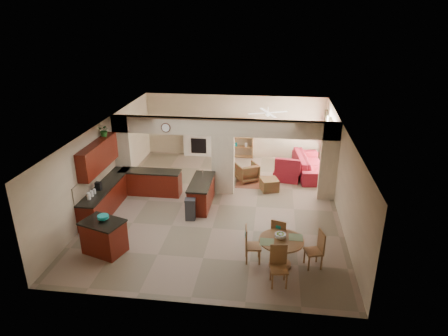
# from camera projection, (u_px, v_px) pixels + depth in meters

# --- Properties ---
(floor) EXTENTS (10.00, 10.00, 0.00)m
(floor) POSITION_uv_depth(u_px,v_px,m) (219.00, 205.00, 13.84)
(floor) COLOR #89725E
(floor) RESTS_ON ground
(ceiling) EXTENTS (10.00, 10.00, 0.00)m
(ceiling) POSITION_uv_depth(u_px,v_px,m) (219.00, 127.00, 12.79)
(ceiling) COLOR white
(ceiling) RESTS_ON wall_back
(wall_back) EXTENTS (8.00, 0.00, 8.00)m
(wall_back) POSITION_uv_depth(u_px,v_px,m) (234.00, 126.00, 17.91)
(wall_back) COLOR beige
(wall_back) RESTS_ON floor
(wall_front) EXTENTS (8.00, 0.00, 8.00)m
(wall_front) POSITION_uv_depth(u_px,v_px,m) (188.00, 252.00, 8.71)
(wall_front) COLOR beige
(wall_front) RESTS_ON floor
(wall_left) EXTENTS (0.00, 10.00, 10.00)m
(wall_left) POSITION_uv_depth(u_px,v_px,m) (105.00, 162.00, 13.78)
(wall_left) COLOR beige
(wall_left) RESTS_ON floor
(wall_right) EXTENTS (0.00, 10.00, 10.00)m
(wall_right) POSITION_uv_depth(u_px,v_px,m) (342.00, 173.00, 12.84)
(wall_right) COLOR beige
(wall_right) RESTS_ON floor
(partition_left_pier) EXTENTS (0.60, 0.25, 2.80)m
(partition_left_pier) POSITION_uv_depth(u_px,v_px,m) (123.00, 153.00, 14.67)
(partition_left_pier) COLOR beige
(partition_left_pier) RESTS_ON floor
(partition_center_pier) EXTENTS (0.80, 0.25, 2.20)m
(partition_center_pier) POSITION_uv_depth(u_px,v_px,m) (223.00, 165.00, 14.34)
(partition_center_pier) COLOR beige
(partition_center_pier) RESTS_ON floor
(partition_right_pier) EXTENTS (0.60, 0.25, 2.80)m
(partition_right_pier) POSITION_uv_depth(u_px,v_px,m) (329.00, 162.00, 13.80)
(partition_right_pier) COLOR beige
(partition_right_pier) RESTS_ON floor
(partition_header) EXTENTS (8.00, 0.25, 0.60)m
(partition_header) POSITION_uv_depth(u_px,v_px,m) (223.00, 127.00, 13.82)
(partition_header) COLOR beige
(partition_header) RESTS_ON partition_center_pier
(kitchen_counter) EXTENTS (2.52, 3.29, 1.48)m
(kitchen_counter) POSITION_uv_depth(u_px,v_px,m) (125.00, 191.00, 13.82)
(kitchen_counter) COLOR #440D07
(kitchen_counter) RESTS_ON floor
(upper_cabinets) EXTENTS (0.35, 2.40, 0.90)m
(upper_cabinets) POSITION_uv_depth(u_px,v_px,m) (98.00, 156.00, 12.83)
(upper_cabinets) COLOR #440D07
(upper_cabinets) RESTS_ON wall_left
(peninsula) EXTENTS (0.70, 1.85, 0.91)m
(peninsula) POSITION_uv_depth(u_px,v_px,m) (201.00, 193.00, 13.63)
(peninsula) COLOR #440D07
(peninsula) RESTS_ON floor
(wall_clock) EXTENTS (0.34, 0.03, 0.34)m
(wall_clock) POSITION_uv_depth(u_px,v_px,m) (166.00, 128.00, 13.93)
(wall_clock) COLOR #4F291A
(wall_clock) RESTS_ON partition_header
(rug) EXTENTS (1.60, 1.30, 0.01)m
(rug) POSITION_uv_depth(u_px,v_px,m) (257.00, 182.00, 15.62)
(rug) COLOR brown
(rug) RESTS_ON floor
(fireplace) EXTENTS (1.60, 0.35, 1.20)m
(fireplace) POSITION_uv_depth(u_px,v_px,m) (199.00, 143.00, 18.24)
(fireplace) COLOR silver
(fireplace) RESTS_ON floor
(shelving_unit) EXTENTS (1.00, 0.32, 1.80)m
(shelving_unit) POSITION_uv_depth(u_px,v_px,m) (242.00, 138.00, 17.89)
(shelving_unit) COLOR olive
(shelving_unit) RESTS_ON floor
(window_a) EXTENTS (0.02, 0.90, 1.90)m
(window_a) POSITION_uv_depth(u_px,v_px,m) (332.00, 155.00, 15.04)
(window_a) COLOR white
(window_a) RESTS_ON wall_right
(window_b) EXTENTS (0.02, 0.90, 1.90)m
(window_b) POSITION_uv_depth(u_px,v_px,m) (327.00, 141.00, 16.60)
(window_b) COLOR white
(window_b) RESTS_ON wall_right
(glazed_door) EXTENTS (0.02, 0.70, 2.10)m
(glazed_door) POSITION_uv_depth(u_px,v_px,m) (329.00, 151.00, 15.87)
(glazed_door) COLOR white
(glazed_door) RESTS_ON wall_right
(drape_a_left) EXTENTS (0.10, 0.28, 2.30)m
(drape_a_left) POSITION_uv_depth(u_px,v_px,m) (333.00, 160.00, 14.49)
(drape_a_left) COLOR #402119
(drape_a_left) RESTS_ON wall_right
(drape_a_right) EXTENTS (0.10, 0.28, 2.30)m
(drape_a_right) POSITION_uv_depth(u_px,v_px,m) (329.00, 149.00, 15.59)
(drape_a_right) COLOR #402119
(drape_a_right) RESTS_ON wall_right
(drape_b_left) EXTENTS (0.10, 0.28, 2.30)m
(drape_b_left) POSITION_uv_depth(u_px,v_px,m) (327.00, 145.00, 16.05)
(drape_b_left) COLOR #402119
(drape_b_left) RESTS_ON wall_right
(drape_b_right) EXTENTS (0.10, 0.28, 2.30)m
(drape_b_right) POSITION_uv_depth(u_px,v_px,m) (324.00, 136.00, 17.15)
(drape_b_right) COLOR #402119
(drape_b_right) RESTS_ON wall_right
(ceiling_fan) EXTENTS (1.00, 1.00, 0.10)m
(ceiling_fan) POSITION_uv_depth(u_px,v_px,m) (268.00, 113.00, 15.46)
(ceiling_fan) COLOR white
(ceiling_fan) RESTS_ON ceiling
(kitchen_island) EXTENTS (1.30, 1.10, 0.96)m
(kitchen_island) POSITION_uv_depth(u_px,v_px,m) (104.00, 237.00, 11.01)
(kitchen_island) COLOR #440D07
(kitchen_island) RESTS_ON floor
(teal_bowl) EXTENTS (0.31, 0.31, 0.15)m
(teal_bowl) POSITION_uv_depth(u_px,v_px,m) (103.00, 218.00, 10.87)
(teal_bowl) COLOR teal
(teal_bowl) RESTS_ON kitchen_island
(trash_can) EXTENTS (0.34, 0.30, 0.67)m
(trash_can) POSITION_uv_depth(u_px,v_px,m) (190.00, 210.00, 12.76)
(trash_can) COLOR #2D2D2F
(trash_can) RESTS_ON floor
(dining_table) EXTENTS (1.17, 1.17, 0.80)m
(dining_table) POSITION_uv_depth(u_px,v_px,m) (281.00, 249.00, 10.39)
(dining_table) COLOR olive
(dining_table) RESTS_ON floor
(fruit_bowl) EXTENTS (0.29, 0.29, 0.15)m
(fruit_bowl) POSITION_uv_depth(u_px,v_px,m) (280.00, 236.00, 10.31)
(fruit_bowl) COLOR #6AAC24
(fruit_bowl) RESTS_ON dining_table
(sofa) EXTENTS (2.88, 1.40, 0.81)m
(sofa) POSITION_uv_depth(u_px,v_px,m) (310.00, 164.00, 16.27)
(sofa) COLOR maroon
(sofa) RESTS_ON floor
(chaise) EXTENTS (1.10, 0.95, 0.39)m
(chaise) POSITION_uv_depth(u_px,v_px,m) (287.00, 175.00, 15.78)
(chaise) COLOR maroon
(chaise) RESTS_ON floor
(armchair) EXTENTS (1.05, 1.06, 0.72)m
(armchair) POSITION_uv_depth(u_px,v_px,m) (247.00, 172.00, 15.63)
(armchair) COLOR maroon
(armchair) RESTS_ON floor
(ottoman) EXTENTS (0.77, 0.77, 0.44)m
(ottoman) POSITION_uv_depth(u_px,v_px,m) (269.00, 185.00, 14.87)
(ottoman) COLOR maroon
(ottoman) RESTS_ON floor
(plant) EXTENTS (0.38, 0.34, 0.41)m
(plant) POSITION_uv_depth(u_px,v_px,m) (104.00, 130.00, 13.19)
(plant) COLOR #1E5215
(plant) RESTS_ON upper_cabinets
(chair_north) EXTENTS (0.53, 0.53, 1.02)m
(chair_north) POSITION_uv_depth(u_px,v_px,m) (279.00, 234.00, 10.99)
(chair_north) COLOR olive
(chair_north) RESTS_ON floor
(chair_east) EXTENTS (0.52, 0.52, 1.02)m
(chair_east) POSITION_uv_depth(u_px,v_px,m) (317.00, 248.00, 10.36)
(chair_east) COLOR olive
(chair_east) RESTS_ON floor
(chair_south) EXTENTS (0.47, 0.47, 1.02)m
(chair_south) POSITION_uv_depth(u_px,v_px,m) (279.00, 264.00, 9.73)
(chair_south) COLOR olive
(chair_south) RESTS_ON floor
(chair_west) EXTENTS (0.46, 0.46, 1.02)m
(chair_west) POSITION_uv_depth(u_px,v_px,m) (250.00, 243.00, 10.58)
(chair_west) COLOR olive
(chair_west) RESTS_ON floor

